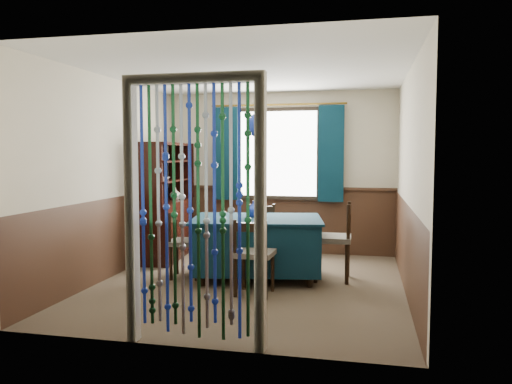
% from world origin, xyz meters
% --- Properties ---
extents(floor, '(4.00, 4.00, 0.00)m').
position_xyz_m(floor, '(0.00, 0.00, 0.00)').
color(floor, brown).
rests_on(floor, ground).
extents(ceiling, '(4.00, 4.00, 0.00)m').
position_xyz_m(ceiling, '(0.00, 0.00, 2.50)').
color(ceiling, silver).
rests_on(ceiling, ground).
extents(wall_back, '(3.60, 0.00, 3.60)m').
position_xyz_m(wall_back, '(0.00, 2.00, 1.25)').
color(wall_back, beige).
rests_on(wall_back, ground).
extents(wall_front, '(3.60, 0.00, 3.60)m').
position_xyz_m(wall_front, '(0.00, -2.00, 1.25)').
color(wall_front, beige).
rests_on(wall_front, ground).
extents(wall_left, '(0.00, 4.00, 4.00)m').
position_xyz_m(wall_left, '(-1.80, 0.00, 1.25)').
color(wall_left, beige).
rests_on(wall_left, ground).
extents(wall_right, '(0.00, 4.00, 4.00)m').
position_xyz_m(wall_right, '(1.80, 0.00, 1.25)').
color(wall_right, beige).
rests_on(wall_right, ground).
extents(wainscot_back, '(3.60, 0.00, 3.60)m').
position_xyz_m(wainscot_back, '(0.00, 1.99, 0.50)').
color(wainscot_back, '#3E2517').
rests_on(wainscot_back, ground).
extents(wainscot_front, '(3.60, 0.00, 3.60)m').
position_xyz_m(wainscot_front, '(0.00, -1.99, 0.50)').
color(wainscot_front, '#3E2517').
rests_on(wainscot_front, ground).
extents(wainscot_left, '(0.00, 4.00, 4.00)m').
position_xyz_m(wainscot_left, '(-1.79, 0.00, 0.50)').
color(wainscot_left, '#3E2517').
rests_on(wainscot_left, ground).
extents(wainscot_right, '(0.00, 4.00, 4.00)m').
position_xyz_m(wainscot_right, '(1.79, 0.00, 0.50)').
color(wainscot_right, '#3E2517').
rests_on(wainscot_right, ground).
extents(window, '(1.32, 0.12, 1.42)m').
position_xyz_m(window, '(0.00, 1.95, 1.55)').
color(window, black).
rests_on(window, wall_back).
extents(doorway, '(1.16, 0.12, 2.18)m').
position_xyz_m(doorway, '(0.00, -1.94, 1.05)').
color(doorway, silver).
rests_on(doorway, ground).
extents(dining_table, '(1.74, 1.34, 0.76)m').
position_xyz_m(dining_table, '(0.03, 0.29, 0.44)').
color(dining_table, '#0A2534').
rests_on(dining_table, floor).
extents(chair_near, '(0.44, 0.42, 0.85)m').
position_xyz_m(chair_near, '(0.15, -0.43, 0.45)').
color(chair_near, black).
rests_on(chair_near, floor).
extents(chair_far, '(0.49, 0.48, 0.85)m').
position_xyz_m(chair_far, '(-0.06, 0.97, 0.45)').
color(chair_far, black).
rests_on(chair_far, floor).
extents(chair_left, '(0.45, 0.46, 0.83)m').
position_xyz_m(chair_left, '(-0.88, 0.15, 0.44)').
color(chair_left, black).
rests_on(chair_left, floor).
extents(chair_right, '(0.45, 0.48, 0.96)m').
position_xyz_m(chair_right, '(0.98, 0.43, 0.51)').
color(chair_right, black).
rests_on(chair_right, floor).
extents(sideboard, '(0.56, 1.34, 1.71)m').
position_xyz_m(sideboard, '(-1.55, 1.20, 0.60)').
color(sideboard, black).
rests_on(sideboard, floor).
extents(pendant_lamp, '(0.23, 0.23, 0.74)m').
position_xyz_m(pendant_lamp, '(0.03, 0.29, 1.90)').
color(pendant_lamp, olive).
rests_on(pendant_lamp, ceiling).
extents(vase_table, '(0.21, 0.21, 0.18)m').
position_xyz_m(vase_table, '(-0.04, 0.42, 0.85)').
color(vase_table, navy).
rests_on(vase_table, dining_table).
extents(bowl_shelf, '(0.27, 0.27, 0.06)m').
position_xyz_m(bowl_shelf, '(-1.49, 0.91, 1.20)').
color(bowl_shelf, beige).
rests_on(bowl_shelf, sideboard).
extents(vase_sideboard, '(0.22, 0.22, 0.20)m').
position_xyz_m(vase_sideboard, '(-1.49, 1.42, 0.96)').
color(vase_sideboard, beige).
rests_on(vase_sideboard, sideboard).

